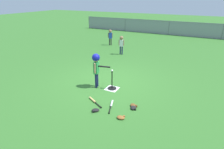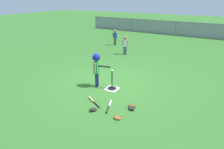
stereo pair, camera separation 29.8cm
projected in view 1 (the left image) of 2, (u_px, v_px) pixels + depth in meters
ground_plane at (109, 82)px, 7.37m from camera, size 60.00×60.00×0.00m
home_plate at (112, 89)px, 6.83m from camera, size 0.44×0.44×0.01m
batting_tee at (112, 86)px, 6.79m from camera, size 0.32×0.32×0.66m
baseball_on_tee at (112, 71)px, 6.56m from camera, size 0.07×0.07×0.07m
batter_child at (96, 64)px, 6.63m from camera, size 0.64×0.35×1.26m
fielder_near_right at (121, 43)px, 10.56m from camera, size 0.29×0.21×1.04m
fielder_deep_center at (110, 35)px, 12.56m from camera, size 0.28×0.20×1.03m
spare_bat_silver at (111, 105)px, 5.77m from camera, size 0.27×0.68×0.06m
spare_bat_wood at (94, 101)px, 5.99m from camera, size 0.66×0.40×0.06m
glove_by_plate at (133, 108)px, 5.61m from camera, size 0.21×0.25×0.07m
glove_near_bats at (133, 105)px, 5.72m from camera, size 0.27×0.27×0.07m
glove_tossed_aside at (95, 110)px, 5.49m from camera, size 0.27×0.25×0.07m
glove_outfield_drop at (121, 117)px, 5.16m from camera, size 0.23×0.19×0.07m
outfield_fence at (169, 27)px, 15.98m from camera, size 16.06×0.06×1.15m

